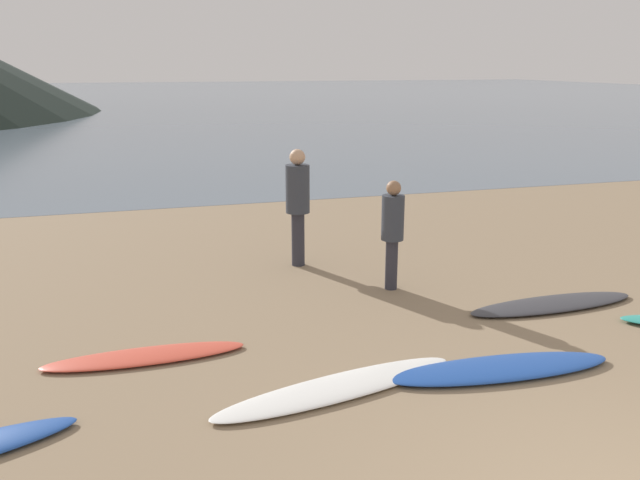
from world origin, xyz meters
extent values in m
cube|color=#8C7559|center=(0.00, 10.00, -0.10)|extent=(120.00, 120.00, 0.20)
cube|color=slate|center=(0.00, 61.84, 0.00)|extent=(140.00, 100.00, 0.01)
ellipsoid|color=#D84C38|center=(-3.21, 4.12, 0.03)|extent=(2.15, 0.49, 0.07)
ellipsoid|color=white|center=(-1.43, 2.86, 0.04)|extent=(2.69, 1.07, 0.07)
ellipsoid|color=#1E479E|center=(0.29, 2.76, 0.05)|extent=(2.48, 0.73, 0.09)
ellipsoid|color=#333338|center=(1.97, 4.25, 0.04)|extent=(2.44, 0.65, 0.07)
cylinder|color=#2D2D38|center=(0.21, 5.51, 0.36)|extent=(0.17, 0.17, 0.72)
cylinder|color=#333842|center=(0.21, 5.51, 1.03)|extent=(0.31, 0.31, 0.62)
sphere|color=#936B4C|center=(0.21, 5.51, 1.44)|extent=(0.20, 0.20, 0.20)
cylinder|color=#2D2D38|center=(-0.76, 6.98, 0.42)|extent=(0.20, 0.20, 0.85)
cylinder|color=#333842|center=(-0.76, 6.98, 1.22)|extent=(0.37, 0.37, 0.74)
sphere|color=tan|center=(-0.76, 6.98, 1.71)|extent=(0.24, 0.24, 0.24)
camera|label=1|loc=(-3.25, -2.67, 3.09)|focal=37.05mm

